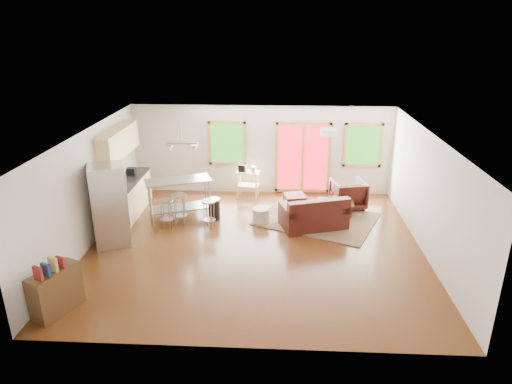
{
  "coord_description": "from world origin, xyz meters",
  "views": [
    {
      "loc": [
        0.51,
        -9.34,
        4.85
      ],
      "look_at": [
        0.0,
        0.3,
        1.2
      ],
      "focal_mm": 32.0,
      "sensor_mm": 36.0,
      "label": 1
    }
  ],
  "objects_px": {
    "loveseat": "(314,215)",
    "ottoman": "(295,201)",
    "armchair": "(348,193)",
    "kitchen_cart": "(247,175)",
    "coffee_table": "(335,203)",
    "rug": "(317,219)",
    "refrigerator": "(110,205)",
    "island": "(179,192)"
  },
  "relations": [
    {
      "from": "rug",
      "to": "kitchen_cart",
      "type": "bearing_deg",
      "value": 141.68
    },
    {
      "from": "loveseat",
      "to": "kitchen_cart",
      "type": "xyz_separation_m",
      "value": [
        -1.79,
        2.0,
        0.34
      ]
    },
    {
      "from": "rug",
      "to": "island",
      "type": "bearing_deg",
      "value": -179.51
    },
    {
      "from": "rug",
      "to": "island",
      "type": "distance_m",
      "value": 3.64
    },
    {
      "from": "rug",
      "to": "kitchen_cart",
      "type": "xyz_separation_m",
      "value": [
        -1.92,
        1.51,
        0.66
      ]
    },
    {
      "from": "kitchen_cart",
      "to": "coffee_table",
      "type": "bearing_deg",
      "value": -26.0
    },
    {
      "from": "rug",
      "to": "refrigerator",
      "type": "height_order",
      "value": "refrigerator"
    },
    {
      "from": "coffee_table",
      "to": "kitchen_cart",
      "type": "height_order",
      "value": "kitchen_cart"
    },
    {
      "from": "rug",
      "to": "armchair",
      "type": "xyz_separation_m",
      "value": [
        0.89,
        0.86,
        0.42
      ]
    },
    {
      "from": "island",
      "to": "kitchen_cart",
      "type": "distance_m",
      "value": 2.27
    },
    {
      "from": "refrigerator",
      "to": "loveseat",
      "type": "bearing_deg",
      "value": -7.84
    },
    {
      "from": "armchair",
      "to": "kitchen_cart",
      "type": "bearing_deg",
      "value": -25.01
    },
    {
      "from": "coffee_table",
      "to": "ottoman",
      "type": "xyz_separation_m",
      "value": [
        -1.06,
        0.46,
        -0.14
      ]
    },
    {
      "from": "rug",
      "to": "island",
      "type": "height_order",
      "value": "island"
    },
    {
      "from": "refrigerator",
      "to": "kitchen_cart",
      "type": "height_order",
      "value": "refrigerator"
    },
    {
      "from": "rug",
      "to": "armchair",
      "type": "height_order",
      "value": "armchair"
    },
    {
      "from": "loveseat",
      "to": "kitchen_cart",
      "type": "height_order",
      "value": "kitchen_cart"
    },
    {
      "from": "loveseat",
      "to": "coffee_table",
      "type": "bearing_deg",
      "value": 35.34
    },
    {
      "from": "loveseat",
      "to": "armchair",
      "type": "xyz_separation_m",
      "value": [
        1.01,
        1.34,
        0.1
      ]
    },
    {
      "from": "loveseat",
      "to": "refrigerator",
      "type": "xyz_separation_m",
      "value": [
        -4.67,
        -1.09,
        0.61
      ]
    },
    {
      "from": "ottoman",
      "to": "kitchen_cart",
      "type": "height_order",
      "value": "kitchen_cart"
    },
    {
      "from": "coffee_table",
      "to": "refrigerator",
      "type": "xyz_separation_m",
      "value": [
        -5.29,
        -1.91,
        0.62
      ]
    },
    {
      "from": "ottoman",
      "to": "island",
      "type": "bearing_deg",
      "value": -164.64
    },
    {
      "from": "coffee_table",
      "to": "kitchen_cart",
      "type": "distance_m",
      "value": 2.71
    },
    {
      "from": "rug",
      "to": "coffee_table",
      "type": "height_order",
      "value": "coffee_table"
    },
    {
      "from": "rug",
      "to": "armchair",
      "type": "relative_size",
      "value": 3.25
    },
    {
      "from": "coffee_table",
      "to": "loveseat",
      "type": "bearing_deg",
      "value": -127.08
    },
    {
      "from": "armchair",
      "to": "ottoman",
      "type": "height_order",
      "value": "armchair"
    },
    {
      "from": "ottoman",
      "to": "armchair",
      "type": "bearing_deg",
      "value": 2.56
    },
    {
      "from": "loveseat",
      "to": "ottoman",
      "type": "bearing_deg",
      "value": 91.32
    },
    {
      "from": "rug",
      "to": "loveseat",
      "type": "bearing_deg",
      "value": -104.11
    },
    {
      "from": "loveseat",
      "to": "ottoman",
      "type": "relative_size",
      "value": 3.21
    },
    {
      "from": "loveseat",
      "to": "island",
      "type": "bearing_deg",
      "value": 154.96
    },
    {
      "from": "loveseat",
      "to": "armchair",
      "type": "relative_size",
      "value": 2.03
    },
    {
      "from": "coffee_table",
      "to": "refrigerator",
      "type": "distance_m",
      "value": 5.66
    },
    {
      "from": "ottoman",
      "to": "kitchen_cart",
      "type": "distance_m",
      "value": 1.61
    },
    {
      "from": "armchair",
      "to": "ottoman",
      "type": "bearing_deg",
      "value": -9.38
    },
    {
      "from": "loveseat",
      "to": "ottoman",
      "type": "xyz_separation_m",
      "value": [
        -0.44,
        1.28,
        -0.15
      ]
    },
    {
      "from": "ottoman",
      "to": "island",
      "type": "relative_size",
      "value": 0.31
    },
    {
      "from": "loveseat",
      "to": "kitchen_cart",
      "type": "relative_size",
      "value": 1.8
    },
    {
      "from": "island",
      "to": "kitchen_cart",
      "type": "relative_size",
      "value": 1.81
    },
    {
      "from": "armchair",
      "to": "rug",
      "type": "bearing_deg",
      "value": 32.08
    }
  ]
}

